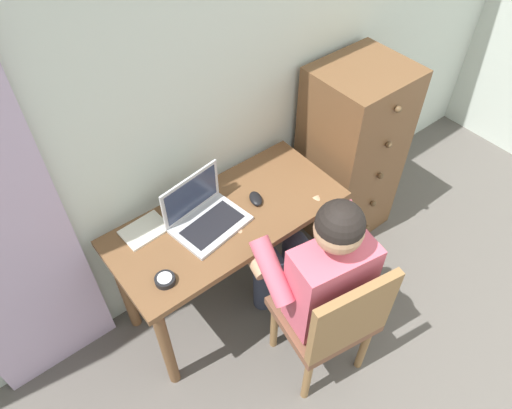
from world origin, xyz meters
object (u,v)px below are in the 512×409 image
at_px(chair, 333,319).
at_px(person_seated, 314,268).
at_px(dresser, 350,155).
at_px(notebook_pad, 145,230).
at_px(desk_clock, 165,280).
at_px(computer_mouse, 256,199).
at_px(desk, 228,232).
at_px(laptop, 204,214).

height_order(chair, person_seated, person_seated).
xyz_separation_m(chair, person_seated, (0.03, 0.18, 0.18)).
bearing_deg(dresser, person_seated, -147.08).
distance_m(person_seated, notebook_pad, 0.81).
bearing_deg(desk_clock, computer_mouse, 12.53).
distance_m(computer_mouse, notebook_pad, 0.56).
xyz_separation_m(dresser, notebook_pad, (-1.30, 0.11, 0.16)).
height_order(desk, person_seated, person_seated).
bearing_deg(laptop, person_seated, -62.64).
bearing_deg(notebook_pad, desk, -28.44).
xyz_separation_m(person_seated, laptop, (-0.26, 0.50, 0.11)).
bearing_deg(notebook_pad, computer_mouse, -21.62).
bearing_deg(desk_clock, notebook_pad, 76.98).
xyz_separation_m(desk_clock, notebook_pad, (0.07, 0.31, -0.01)).
bearing_deg(person_seated, desk, 108.49).
relative_size(chair, desk_clock, 9.68).
relative_size(chair, person_seated, 0.73).
height_order(dresser, computer_mouse, dresser).
height_order(dresser, chair, dresser).
bearing_deg(computer_mouse, desk_clock, -146.03).
bearing_deg(computer_mouse, dresser, 25.85).
xyz_separation_m(desk, computer_mouse, (0.17, -0.01, 0.14)).
relative_size(desk, person_seated, 0.99).
relative_size(dresser, laptop, 3.09).
bearing_deg(dresser, desk_clock, -171.99).
bearing_deg(notebook_pad, laptop, -30.18).
distance_m(person_seated, computer_mouse, 0.46).
xyz_separation_m(dresser, person_seated, (-0.79, -0.51, 0.09)).
bearing_deg(dresser, desk, -176.79).
xyz_separation_m(chair, notebook_pad, (-0.49, 0.80, 0.25)).
bearing_deg(computer_mouse, laptop, -167.75).
height_order(chair, laptop, laptop).
distance_m(laptop, computer_mouse, 0.28).
bearing_deg(chair, person_seated, 81.05).
height_order(desk, chair, chair).
bearing_deg(notebook_pad, dresser, -8.63).
xyz_separation_m(computer_mouse, desk_clock, (-0.60, -0.13, -0.00)).
xyz_separation_m(person_seated, desk_clock, (-0.58, 0.32, 0.08)).
relative_size(laptop, desk_clock, 4.16).
xyz_separation_m(desk, notebook_pad, (-0.36, 0.17, 0.13)).
bearing_deg(desk_clock, chair, -41.82).
xyz_separation_m(person_seated, computer_mouse, (0.02, 0.45, 0.08)).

